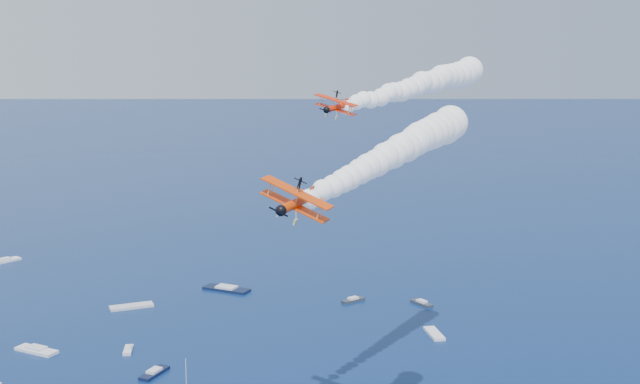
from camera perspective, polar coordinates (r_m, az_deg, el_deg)
biplane_lead at (r=126.98m, az=1.15°, el=5.86°), size 8.96×9.97×6.20m
biplane_trail at (r=87.98m, az=-1.64°, el=-0.76°), size 11.06×11.99×7.96m
smoke_trail_lead at (r=149.76m, az=6.61°, el=7.26°), size 54.18×42.83×9.52m
smoke_trail_trail at (r=111.10m, az=5.03°, el=2.61°), size 54.42×48.53×9.52m
spectator_boats at (r=199.80m, az=-16.90°, el=-11.01°), size 166.45×176.95×0.70m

